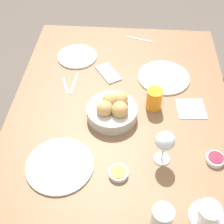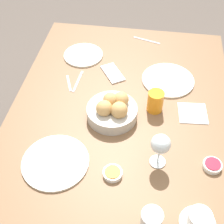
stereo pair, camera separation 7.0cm
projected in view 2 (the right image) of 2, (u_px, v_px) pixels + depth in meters
The scene contains 17 objects.
ground_plane at pixel (119, 191), 1.99m from camera, with size 10.00×10.00×0.00m, color #564C44.
dining_table at pixel (121, 121), 1.50m from camera, with size 1.34×1.01×0.77m.
bread_basket at pixel (113, 110), 1.37m from camera, with size 0.22×0.22×0.11m.
plate_near_left at pixel (83, 55), 1.70m from camera, with size 0.21×0.21×0.01m.
plate_near_right at pixel (55, 162), 1.23m from camera, with size 0.27×0.27×0.01m.
plate_far_center at pixel (168, 80), 1.56m from camera, with size 0.26×0.26×0.01m.
juice_glass at pixel (155, 101), 1.39m from camera, with size 0.07×0.07×0.10m.
water_tumbler at pixel (151, 221), 1.02m from camera, with size 0.07×0.07×0.09m.
wine_glass at pixel (161, 145), 1.15m from camera, with size 0.08×0.08×0.16m.
coffee_cup at pixel (199, 220), 1.04m from camera, with size 0.12×0.12×0.06m.
jam_bowl_berry at pixel (212, 165), 1.21m from camera, with size 0.07×0.07×0.02m.
jam_bowl_honey at pixel (113, 173), 1.18m from camera, with size 0.07×0.07×0.02m.
fork_silver at pixel (147, 40), 1.80m from camera, with size 0.06×0.16×0.00m.
knife_silver at pixel (78, 81), 1.56m from camera, with size 0.16×0.02×0.00m.
spoon_coffee at pixel (69, 83), 1.55m from camera, with size 0.12×0.05×0.00m.
napkin at pixel (193, 113), 1.41m from camera, with size 0.14×0.14×0.00m.
cell_phone at pixel (113, 73), 1.60m from camera, with size 0.17×0.14×0.01m.
Camera 2 is at (0.99, 0.10, 1.80)m, focal length 50.00 mm.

